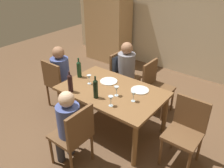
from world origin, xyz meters
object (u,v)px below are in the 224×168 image
chair_near (75,133)px  wine_bottle_dark_red (79,69)px  dining_table (112,95)px  wine_glass_centre (116,89)px  wine_bottle_tall_green (70,83)px  chair_far_left (121,70)px  chair_left_end (58,81)px  person_man_bearded (62,72)px  wine_glass_far (133,94)px  wine_glass_near_left (111,99)px  person_woman_host (127,68)px  wine_glass_near_right (89,78)px  wine_bottle_short_olive (96,88)px  dinner_plate_guest_left (140,90)px  chair_right_end (186,128)px  person_man_guest (68,123)px  dinner_plate_host (109,81)px  chair_far_right (155,84)px

chair_near → wine_bottle_dark_red: (-0.77, 0.88, 0.34)m
dining_table → wine_glass_centre: bearing=-30.6°
chair_near → wine_bottle_tall_green: bearing=48.8°
chair_far_left → chair_left_end: 1.18m
person_man_bearded → wine_glass_far: size_ratio=7.71×
wine_bottle_tall_green → wine_glass_near_left: size_ratio=2.17×
wine_bottle_tall_green → wine_bottle_dark_red: 0.48m
person_woman_host → wine_glass_near_right: bearing=-4.7°
wine_glass_near_left → person_woman_host: bearing=114.9°
dining_table → wine_glass_near_left: (0.24, -0.34, 0.19)m
wine_bottle_short_olive → chair_near: bearing=-76.4°
dining_table → wine_glass_near_left: 0.46m
wine_bottle_dark_red → dinner_plate_guest_left: 1.05m
dinner_plate_guest_left → chair_right_end: bearing=-10.7°
chair_far_left → person_man_bearded: 1.09m
chair_far_left → person_man_guest: 1.81m
wine_glass_far → chair_right_end: bearing=11.5°
wine_bottle_short_olive → dinner_plate_host: bearing=107.3°
chair_near → wine_glass_near_left: (0.16, 0.54, 0.30)m
chair_left_end → wine_bottle_tall_green: 0.84m
dinner_plate_guest_left → wine_glass_far: bearing=-75.2°
chair_left_end → wine_bottle_tall_green: bearing=-24.5°
wine_bottle_dark_red → dinner_plate_guest_left: bearing=12.8°
person_man_guest → wine_bottle_tall_green: person_man_guest is taller
chair_far_left → person_man_guest: size_ratio=0.83×
chair_right_end → wine_glass_near_right: (-1.54, -0.15, 0.30)m
wine_glass_far → dinner_plate_guest_left: wine_glass_far is taller
chair_far_right → wine_glass_near_left: size_ratio=6.17×
wine_bottle_tall_green → chair_far_right: bearing=61.1°
chair_left_end → wine_glass_far: (1.56, 0.03, 0.30)m
chair_far_left → wine_glass_near_right: size_ratio=6.17×
person_woman_host → chair_far_left: bearing=-90.0°
chair_near → wine_bottle_dark_red: 1.22m
chair_right_end → dinner_plate_host: chair_right_end is taller
dining_table → person_woman_host: person_woman_host is taller
chair_far_right → dinner_plate_guest_left: chair_far_right is taller
wine_bottle_dark_red → wine_glass_near_right: bearing=-14.4°
chair_far_right → wine_glass_far: bearing=9.6°
chair_right_end → wine_bottle_tall_green: bearing=17.2°
chair_left_end → person_woman_host: bearing=49.3°
chair_left_end → wine_glass_near_left: 1.44m
chair_left_end → chair_right_end: 2.30m
chair_far_right → wine_glass_far: (0.16, -0.94, 0.30)m
person_woman_host → wine_bottle_dark_red: (-0.36, -0.87, 0.21)m
wine_bottle_short_olive → wine_glass_near_left: size_ratio=2.23×
person_woman_host → dinner_plate_host: (0.12, -0.70, 0.07)m
wine_bottle_short_olive → wine_glass_centre: size_ratio=2.23×
wine_bottle_tall_green → wine_glass_near_left: wine_bottle_tall_green is taller
person_man_bearded → dinner_plate_host: person_man_bearded is taller
wine_bottle_tall_green → chair_right_end: bearing=17.2°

